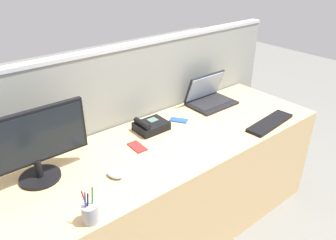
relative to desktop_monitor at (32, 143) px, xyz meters
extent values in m
plane|color=slate|center=(0.81, -0.14, -0.98)|extent=(10.00, 10.00, 0.00)
cube|color=tan|center=(0.81, -0.14, -0.60)|extent=(2.19, 0.75, 0.76)
cube|color=gray|center=(0.81, 0.27, -0.34)|extent=(2.59, 0.06, 1.28)
cube|color=#B7BAC1|center=(0.81, 0.27, 0.31)|extent=(2.59, 0.07, 0.02)
cube|color=pink|center=(0.08, 0.24, -0.06)|extent=(0.10, 0.01, 0.08)
cylinder|color=black|center=(0.00, -0.01, -0.21)|extent=(0.22, 0.22, 0.02)
cylinder|color=black|center=(0.00, -0.01, -0.15)|extent=(0.04, 0.04, 0.10)
cube|color=black|center=(0.00, 0.00, 0.03)|extent=(0.57, 0.03, 0.29)
cube|color=black|center=(0.00, -0.01, 0.03)|extent=(0.54, 0.01, 0.26)
cube|color=black|center=(1.38, 0.07, -0.21)|extent=(0.36, 0.25, 0.02)
cube|color=black|center=(1.38, 0.08, -0.20)|extent=(0.32, 0.18, 0.00)
cube|color=black|center=(1.38, 0.16, -0.09)|extent=(0.36, 0.08, 0.22)
cube|color=#9EB2D1|center=(1.38, 0.15, -0.09)|extent=(0.33, 0.07, 0.20)
cube|color=black|center=(0.77, 0.05, -0.19)|extent=(0.21, 0.16, 0.06)
cube|color=#4C6B5B|center=(0.80, 0.07, -0.16)|extent=(0.06, 0.06, 0.01)
cylinder|color=black|center=(0.70, 0.05, -0.14)|extent=(0.04, 0.15, 0.04)
cube|color=black|center=(1.47, -0.41, -0.21)|extent=(0.44, 0.16, 0.02)
ellipsoid|color=silver|center=(0.32, -0.25, -0.20)|extent=(0.09, 0.12, 0.03)
cylinder|color=#99999E|center=(0.07, -0.46, -0.17)|extent=(0.08, 0.08, 0.09)
cylinder|color=black|center=(0.06, -0.46, -0.12)|extent=(0.02, 0.01, 0.12)
cylinder|color=red|center=(0.06, -0.45, -0.11)|extent=(0.02, 0.03, 0.14)
cylinder|color=#238438|center=(0.09, -0.46, -0.11)|extent=(0.02, 0.01, 0.15)
cylinder|color=blue|center=(0.05, -0.46, -0.11)|extent=(0.01, 0.02, 0.14)
cube|color=#B22323|center=(0.57, -0.08, -0.21)|extent=(0.07, 0.14, 0.01)
cube|color=blue|center=(1.00, 0.03, -0.21)|extent=(0.12, 0.14, 0.01)
camera|label=1|loc=(-0.35, -1.52, 0.87)|focal=34.88mm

